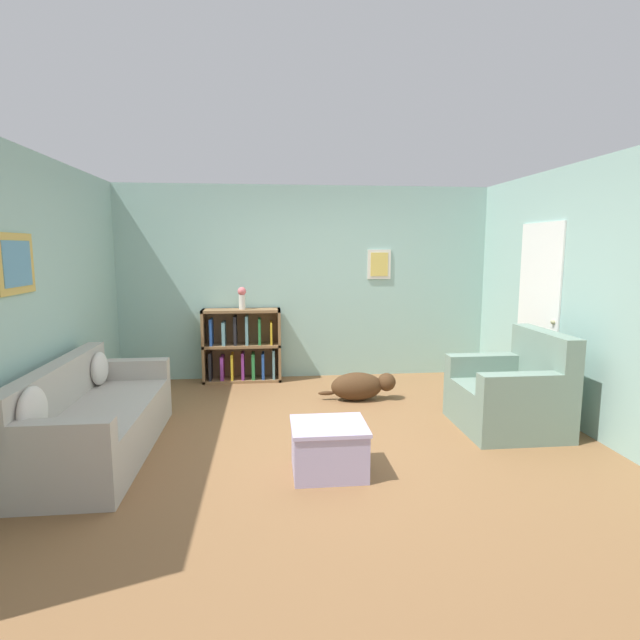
{
  "coord_description": "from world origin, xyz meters",
  "views": [
    {
      "loc": [
        -0.51,
        -4.56,
        1.77
      ],
      "look_at": [
        0.0,
        0.4,
        1.05
      ],
      "focal_mm": 28.0,
      "sensor_mm": 36.0,
      "label": 1
    }
  ],
  "objects": [
    {
      "name": "wall_back",
      "position": [
        0.0,
        2.25,
        1.3
      ],
      "size": [
        5.6,
        0.13,
        2.6
      ],
      "color": "#93BCB2",
      "rests_on": "ground_plane"
    },
    {
      "name": "bookshelf",
      "position": [
        -0.88,
        2.05,
        0.46
      ],
      "size": [
        1.03,
        0.3,
        0.97
      ],
      "color": "olive",
      "rests_on": "ground_plane"
    },
    {
      "name": "wall_right",
      "position": [
        2.55,
        0.02,
        1.29
      ],
      "size": [
        0.16,
        5.0,
        2.6
      ],
      "color": "#93BCB2",
      "rests_on": "ground_plane"
    },
    {
      "name": "wall_left",
      "position": [
        -2.55,
        -0.0,
        1.3
      ],
      "size": [
        0.13,
        5.0,
        2.6
      ],
      "color": "#93BCB2",
      "rests_on": "ground_plane"
    },
    {
      "name": "ground_plane",
      "position": [
        0.0,
        0.0,
        0.0
      ],
      "size": [
        14.0,
        14.0,
        0.0
      ],
      "primitive_type": "plane",
      "color": "brown"
    },
    {
      "name": "recliner_chair",
      "position": [
        1.86,
        -0.03,
        0.34
      ],
      "size": [
        0.92,
        0.99,
        0.97
      ],
      "color": "gray",
      "rests_on": "ground_plane"
    },
    {
      "name": "coffee_table",
      "position": [
        -0.06,
        -0.83,
        0.22
      ],
      "size": [
        0.59,
        0.52,
        0.4
      ],
      "color": "#ADA3CC",
      "rests_on": "ground_plane"
    },
    {
      "name": "couch",
      "position": [
        -2.03,
        -0.28,
        0.3
      ],
      "size": [
        0.82,
        2.02,
        0.81
      ],
      "color": "#ADA89E",
      "rests_on": "ground_plane"
    },
    {
      "name": "dog",
      "position": [
        0.55,
        1.03,
        0.17
      ],
      "size": [
        0.91,
        0.3,
        0.33
      ],
      "color": "#472D19",
      "rests_on": "ground_plane"
    },
    {
      "name": "vase",
      "position": [
        -0.86,
        2.03,
        1.14
      ],
      "size": [
        0.11,
        0.11,
        0.29
      ],
      "color": "silver",
      "rests_on": "bookshelf"
    }
  ]
}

